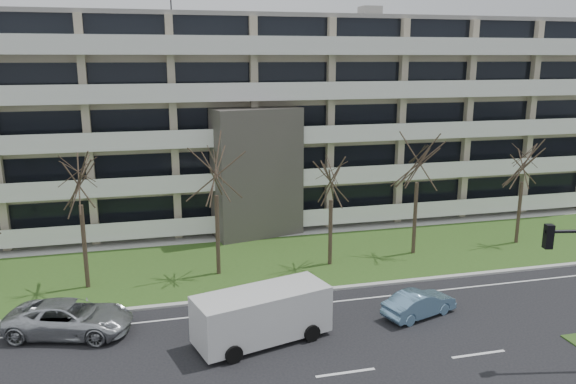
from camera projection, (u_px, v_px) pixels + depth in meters
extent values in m
plane|color=black|center=(345.00, 373.00, 22.52)|extent=(160.00, 160.00, 0.00)
cube|color=#2B4E1A|center=(275.00, 261.00, 34.78)|extent=(90.00, 10.00, 0.06)
cube|color=#B2B2AD|center=(295.00, 292.00, 30.05)|extent=(90.00, 0.35, 0.12)
cube|color=#B2B2AD|center=(258.00, 234.00, 39.96)|extent=(90.00, 2.00, 0.08)
cube|color=white|center=(303.00, 305.00, 28.65)|extent=(90.00, 0.12, 0.01)
cube|color=tan|center=(240.00, 119.00, 44.82)|extent=(60.00, 12.00, 15.00)
cube|color=gray|center=(238.00, 19.00, 43.02)|extent=(60.50, 12.50, 0.30)
cube|color=#4C4742|center=(257.00, 173.00, 38.92)|extent=(6.39, 3.69, 9.00)
cube|color=black|center=(258.00, 209.00, 39.31)|extent=(4.92, 1.19, 3.50)
cube|color=black|center=(255.00, 203.00, 40.40)|extent=(58.00, 0.10, 1.80)
cube|color=white|center=(257.00, 226.00, 40.11)|extent=(58.00, 1.40, 0.22)
cube|color=white|center=(259.00, 220.00, 39.36)|extent=(58.00, 0.08, 1.00)
cube|color=black|center=(254.00, 162.00, 39.70)|extent=(58.00, 0.10, 1.80)
cube|color=white|center=(256.00, 185.00, 39.41)|extent=(58.00, 1.40, 0.22)
cube|color=white|center=(258.00, 178.00, 38.66)|extent=(58.00, 0.08, 1.00)
cube|color=black|center=(254.00, 120.00, 39.00)|extent=(58.00, 0.10, 1.80)
cube|color=white|center=(256.00, 142.00, 38.71)|extent=(58.00, 1.40, 0.22)
cube|color=white|center=(257.00, 135.00, 37.95)|extent=(58.00, 0.08, 1.00)
cube|color=black|center=(253.00, 76.00, 38.29)|extent=(58.00, 0.10, 1.80)
cube|color=white|center=(255.00, 99.00, 38.00)|extent=(58.00, 1.40, 0.22)
cube|color=white|center=(257.00, 90.00, 37.25)|extent=(58.00, 0.08, 1.00)
cube|color=black|center=(252.00, 30.00, 37.59)|extent=(58.00, 0.10, 1.80)
cube|color=white|center=(255.00, 53.00, 37.30)|extent=(58.00, 1.40, 0.22)
cube|color=white|center=(256.00, 44.00, 36.55)|extent=(58.00, 0.08, 1.00)
imported|color=#B3B7BB|center=(70.00, 318.00, 25.53)|extent=(6.06, 3.98, 1.55)
imported|color=#76A5CD|center=(419.00, 304.00, 27.36)|extent=(4.08, 2.47, 1.27)
cube|color=silver|center=(262.00, 314.00, 24.81)|extent=(6.39, 3.72, 2.12)
cube|color=black|center=(262.00, 301.00, 24.67)|extent=(5.91, 3.45, 0.78)
cube|color=silver|center=(316.00, 304.00, 26.20)|extent=(0.93, 2.14, 1.34)
cylinder|color=black|center=(233.00, 354.00, 23.18)|extent=(0.83, 0.47, 0.78)
cylinder|color=black|center=(213.00, 332.00, 25.07)|extent=(0.83, 0.47, 0.78)
cylinder|color=black|center=(312.00, 333.00, 24.97)|extent=(0.83, 0.47, 0.78)
cylinder|color=black|center=(287.00, 313.00, 26.86)|extent=(0.83, 0.47, 0.78)
cube|color=black|center=(548.00, 236.00, 22.06)|extent=(0.37, 0.37, 0.98)
sphere|color=red|center=(549.00, 229.00, 21.98)|extent=(0.20, 0.20, 0.20)
sphere|color=orange|center=(548.00, 236.00, 22.06)|extent=(0.20, 0.20, 0.20)
sphere|color=green|center=(548.00, 244.00, 22.13)|extent=(0.20, 0.20, 0.20)
cylinder|color=#382B21|center=(85.00, 247.00, 30.26)|extent=(0.24, 0.24, 4.71)
cylinder|color=#382B21|center=(218.00, 236.00, 32.18)|extent=(0.24, 0.24, 4.75)
cylinder|color=#382B21|center=(330.00, 233.00, 33.76)|extent=(0.24, 0.24, 4.08)
cylinder|color=#382B21|center=(415.00, 219.00, 35.63)|extent=(0.24, 0.24, 4.70)
cylinder|color=#382B21|center=(519.00, 213.00, 37.71)|extent=(0.24, 0.24, 4.25)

